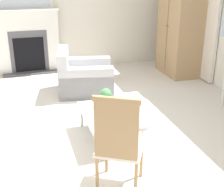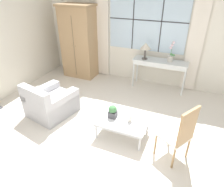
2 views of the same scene
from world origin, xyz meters
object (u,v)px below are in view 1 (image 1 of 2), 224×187
object	(u,v)px
coffee_table	(110,116)
armchair_upholstered	(84,78)
potted_plant_small	(106,98)
fireplace	(28,37)
armoire	(181,23)
pillar_candle	(113,112)
side_chair_wooden	(118,141)

from	to	relation	value
coffee_table	armchair_upholstered	bearing A→B (deg)	178.92
coffee_table	potted_plant_small	distance (m)	0.27
fireplace	coffee_table	distance (m)	3.34
potted_plant_small	armoire	bearing A→B (deg)	132.83
armchair_upholstered	potted_plant_small	world-z (taller)	armchair_upholstered
coffee_table	pillar_candle	size ratio (longest dim) A/B	5.89
armoire	side_chair_wooden	bearing A→B (deg)	-36.33
coffee_table	potted_plant_small	world-z (taller)	potted_plant_small
side_chair_wooden	coffee_table	bearing A→B (deg)	167.51
armoire	side_chair_wooden	distance (m)	4.07
potted_plant_small	armchair_upholstered	bearing A→B (deg)	178.93
armoire	coffee_table	world-z (taller)	armoire
side_chair_wooden	coffee_table	distance (m)	1.10
side_chair_wooden	pillar_candle	xyz separation A→B (m)	(-0.90, 0.23, -0.15)
potted_plant_small	side_chair_wooden	bearing A→B (deg)	-10.64
armoire	pillar_candle	world-z (taller)	armoire
fireplace	pillar_candle	size ratio (longest dim) A/B	13.53
armoire	armchair_upholstered	xyz separation A→B (m)	(0.49, -2.13, -0.79)
armoire	coffee_table	distance (m)	3.18
side_chair_wooden	armoire	bearing A→B (deg)	143.67
armchair_upholstered	coffee_table	xyz separation A→B (m)	(1.72, -0.03, 0.06)
fireplace	potted_plant_small	xyz separation A→B (m)	(3.00, 0.83, -0.26)
coffee_table	armoire	bearing A→B (deg)	135.63
armchair_upholstered	side_chair_wooden	distance (m)	2.80
coffee_table	pillar_candle	distance (m)	0.18
potted_plant_small	pillar_candle	size ratio (longest dim) A/B	1.59
fireplace	side_chair_wooden	xyz separation A→B (m)	(4.25, 0.59, -0.17)
armchair_upholstered	pillar_candle	world-z (taller)	armchair_upholstered
armoire	potted_plant_small	xyz separation A→B (m)	(2.00, -2.16, -0.56)
side_chair_wooden	pillar_candle	size ratio (longest dim) A/B	6.55
armchair_upholstered	coffee_table	world-z (taller)	armchair_upholstered
fireplace	armoire	size ratio (longest dim) A/B	1.05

